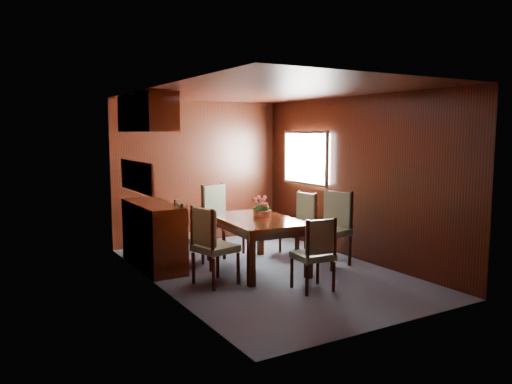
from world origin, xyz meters
TOP-DOWN VIEW (x-y plane):
  - ground at (0.00, 0.00)m, footprint 4.50×4.50m
  - room_shell at (-0.10, 0.33)m, footprint 3.06×4.52m
  - sideboard at (-1.25, 1.00)m, footprint 0.48×1.40m
  - dining_table at (-0.06, 0.18)m, footprint 1.05×1.57m
  - chair_left_near at (-0.92, -0.18)m, footprint 0.54×0.55m
  - chair_left_far at (-0.89, 0.61)m, footprint 0.49×0.51m
  - chair_right_near at (0.98, -0.17)m, footprint 0.58×0.60m
  - chair_right_far at (1.01, 0.63)m, footprint 0.46×0.48m
  - chair_head at (0.04, -1.02)m, footprint 0.46×0.44m
  - chair_foot at (-0.11, 1.22)m, footprint 0.66×0.64m
  - flower_centerpiece at (0.11, 0.31)m, footprint 0.27×0.27m

SIDE VIEW (x-z plane):
  - ground at x=0.00m, z-range 0.00..0.00m
  - sideboard at x=-1.25m, z-range 0.00..0.90m
  - chair_head at x=0.04m, z-range 0.05..0.94m
  - chair_right_far at x=1.01m, z-range 0.05..1.00m
  - chair_left_far at x=-0.89m, z-range 0.05..1.00m
  - chair_left_near at x=-0.92m, z-range 0.05..1.04m
  - chair_right_near at x=0.98m, z-range 0.06..1.11m
  - chair_foot at x=-0.11m, z-range 0.06..1.14m
  - dining_table at x=-0.06m, z-range 0.25..0.96m
  - flower_centerpiece at x=0.11m, z-range 0.70..0.97m
  - room_shell at x=-0.10m, z-range 0.43..2.84m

